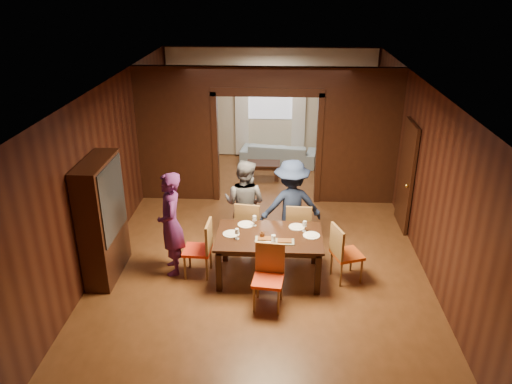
# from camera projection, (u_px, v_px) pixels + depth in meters

# --- Properties ---
(floor) EXTENTS (9.00, 9.00, 0.00)m
(floor) POSITION_uv_depth(u_px,v_px,m) (264.00, 234.00, 9.60)
(floor) COLOR #593319
(floor) RESTS_ON ground
(ceiling) EXTENTS (5.50, 9.00, 0.02)m
(ceiling) POSITION_uv_depth(u_px,v_px,m) (265.00, 83.00, 8.43)
(ceiling) COLOR silver
(ceiling) RESTS_ON room_walls
(room_walls) EXTENTS (5.52, 9.01, 2.90)m
(room_walls) POSITION_uv_depth(u_px,v_px,m) (267.00, 130.00, 10.72)
(room_walls) COLOR black
(room_walls) RESTS_ON floor
(person_purple) EXTENTS (0.58, 0.73, 1.76)m
(person_purple) POSITION_uv_depth(u_px,v_px,m) (171.00, 224.00, 8.07)
(person_purple) COLOR #4C1B50
(person_purple) RESTS_ON floor
(person_grey) EXTENTS (0.96, 0.86, 1.64)m
(person_grey) POSITION_uv_depth(u_px,v_px,m) (245.00, 204.00, 8.92)
(person_grey) COLOR slate
(person_grey) RESTS_ON floor
(person_navy) EXTENTS (1.19, 0.82, 1.70)m
(person_navy) POSITION_uv_depth(u_px,v_px,m) (291.00, 206.00, 8.76)
(person_navy) COLOR #1A2441
(person_navy) RESTS_ON floor
(sofa) EXTENTS (2.03, 1.03, 0.57)m
(sofa) POSITION_uv_depth(u_px,v_px,m) (279.00, 154.00, 12.99)
(sofa) COLOR #8FA9BB
(sofa) RESTS_ON floor
(serving_bowl) EXTENTS (0.37, 0.37, 0.09)m
(serving_bowl) POSITION_uv_depth(u_px,v_px,m) (272.00, 231.00, 8.00)
(serving_bowl) COLOR black
(serving_bowl) RESTS_ON dining_table
(dining_table) EXTENTS (1.70, 1.05, 0.76)m
(dining_table) POSITION_uv_depth(u_px,v_px,m) (269.00, 256.00, 8.12)
(dining_table) COLOR black
(dining_table) RESTS_ON floor
(coffee_table) EXTENTS (0.80, 0.50, 0.40)m
(coffee_table) POSITION_uv_depth(u_px,v_px,m) (263.00, 171.00, 12.11)
(coffee_table) COLOR black
(coffee_table) RESTS_ON floor
(chair_left) EXTENTS (0.46, 0.46, 0.97)m
(chair_left) POSITION_uv_depth(u_px,v_px,m) (197.00, 248.00, 8.13)
(chair_left) COLOR red
(chair_left) RESTS_ON floor
(chair_right) EXTENTS (0.56, 0.56, 0.97)m
(chair_right) POSITION_uv_depth(u_px,v_px,m) (347.00, 253.00, 8.01)
(chair_right) COLOR #C54612
(chair_right) RESTS_ON floor
(chair_far_l) EXTENTS (0.50, 0.50, 0.97)m
(chair_far_l) POSITION_uv_depth(u_px,v_px,m) (250.00, 225.00, 8.89)
(chair_far_l) COLOR #C83E12
(chair_far_l) RESTS_ON floor
(chair_far_r) EXTENTS (0.45, 0.45, 0.97)m
(chair_far_r) POSITION_uv_depth(u_px,v_px,m) (298.00, 227.00, 8.83)
(chair_far_r) COLOR #D75A14
(chair_far_r) RESTS_ON floor
(chair_near) EXTENTS (0.49, 0.49, 0.97)m
(chair_near) POSITION_uv_depth(u_px,v_px,m) (268.00, 278.00, 7.33)
(chair_near) COLOR red
(chair_near) RESTS_ON floor
(hutch) EXTENTS (0.40, 1.20, 2.00)m
(hutch) POSITION_uv_depth(u_px,v_px,m) (102.00, 220.00, 7.95)
(hutch) COLOR black
(hutch) RESTS_ON floor
(door_right) EXTENTS (0.06, 0.90, 2.10)m
(door_right) POSITION_uv_depth(u_px,v_px,m) (406.00, 176.00, 9.51)
(door_right) COLOR black
(door_right) RESTS_ON floor
(window_far) EXTENTS (1.20, 0.03, 1.30)m
(window_far) POSITION_uv_depth(u_px,v_px,m) (270.00, 94.00, 12.97)
(window_far) COLOR silver
(window_far) RESTS_ON back_wall
(curtain_left) EXTENTS (0.35, 0.06, 2.40)m
(curtain_left) POSITION_uv_depth(u_px,v_px,m) (242.00, 111.00, 13.15)
(curtain_left) COLOR white
(curtain_left) RESTS_ON back_wall
(curtain_right) EXTENTS (0.35, 0.06, 2.40)m
(curtain_right) POSITION_uv_depth(u_px,v_px,m) (299.00, 112.00, 13.08)
(curtain_right) COLOR white
(curtain_right) RESTS_ON back_wall
(plate_left) EXTENTS (0.27, 0.27, 0.01)m
(plate_left) POSITION_uv_depth(u_px,v_px,m) (231.00, 234.00, 8.00)
(plate_left) COLOR silver
(plate_left) RESTS_ON dining_table
(plate_far_l) EXTENTS (0.27, 0.27, 0.01)m
(plate_far_l) POSITION_uv_depth(u_px,v_px,m) (246.00, 224.00, 8.30)
(plate_far_l) COLOR white
(plate_far_l) RESTS_ON dining_table
(plate_far_r) EXTENTS (0.27, 0.27, 0.01)m
(plate_far_r) POSITION_uv_depth(u_px,v_px,m) (297.00, 227.00, 8.21)
(plate_far_r) COLOR silver
(plate_far_r) RESTS_ON dining_table
(plate_right) EXTENTS (0.27, 0.27, 0.01)m
(plate_right) POSITION_uv_depth(u_px,v_px,m) (311.00, 235.00, 7.95)
(plate_right) COLOR white
(plate_right) RESTS_ON dining_table
(plate_near) EXTENTS (0.27, 0.27, 0.01)m
(plate_near) POSITION_uv_depth(u_px,v_px,m) (267.00, 245.00, 7.68)
(plate_near) COLOR silver
(plate_near) RESTS_ON dining_table
(platter_a) EXTENTS (0.30, 0.20, 0.04)m
(platter_a) POSITION_uv_depth(u_px,v_px,m) (265.00, 239.00, 7.82)
(platter_a) COLOR gray
(platter_a) RESTS_ON dining_table
(platter_b) EXTENTS (0.30, 0.20, 0.04)m
(platter_b) POSITION_uv_depth(u_px,v_px,m) (285.00, 241.00, 7.76)
(platter_b) COLOR gray
(platter_b) RESTS_ON dining_table
(wineglass_left) EXTENTS (0.08, 0.08, 0.18)m
(wineglass_left) POSITION_uv_depth(u_px,v_px,m) (237.00, 234.00, 7.83)
(wineglass_left) COLOR white
(wineglass_left) RESTS_ON dining_table
(wineglass_far) EXTENTS (0.08, 0.08, 0.18)m
(wineglass_far) POSITION_uv_depth(u_px,v_px,m) (255.00, 221.00, 8.24)
(wineglass_far) COLOR silver
(wineglass_far) RESTS_ON dining_table
(wineglass_right) EXTENTS (0.08, 0.08, 0.18)m
(wineglass_right) POSITION_uv_depth(u_px,v_px,m) (305.00, 226.00, 8.06)
(wineglass_right) COLOR silver
(wineglass_right) RESTS_ON dining_table
(tumbler) EXTENTS (0.07, 0.07, 0.14)m
(tumbler) POSITION_uv_depth(u_px,v_px,m) (273.00, 239.00, 7.71)
(tumbler) COLOR silver
(tumbler) RESTS_ON dining_table
(condiment_jar) EXTENTS (0.08, 0.08, 0.11)m
(condiment_jar) POSITION_uv_depth(u_px,v_px,m) (262.00, 235.00, 7.87)
(condiment_jar) COLOR #452310
(condiment_jar) RESTS_ON dining_table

